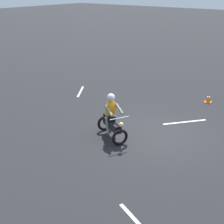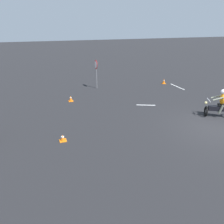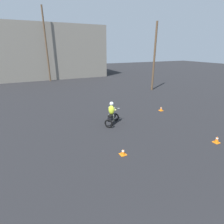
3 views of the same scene
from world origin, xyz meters
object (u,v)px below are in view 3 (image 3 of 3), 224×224
Objects in this scene: traffic_cone_near_right at (161,109)px; utility_pole_near at (154,57)px; motorcycle_rider_background at (112,115)px; utility_pole_far at (46,46)px; traffic_cone_far_center at (123,152)px; traffic_cone_mid_left at (217,140)px.

utility_pole_near is at bearing 58.14° from traffic_cone_near_right.
motorcycle_rider_background reaches higher than traffic_cone_near_right.
traffic_cone_far_center is at bearing -88.35° from utility_pole_far.
utility_pole_near is at bearing -47.68° from utility_pole_far.
motorcycle_rider_background is 4.61× the size of traffic_cone_near_right.
traffic_cone_far_center is at bearing 167.40° from traffic_cone_mid_left.
utility_pole_near is (10.41, 11.34, 3.84)m from traffic_cone_far_center.
utility_pole_near is (5.04, 12.54, 3.80)m from traffic_cone_mid_left.
utility_pole_far is (-0.68, 23.52, 5.29)m from traffic_cone_far_center.
traffic_cone_mid_left is 0.04× the size of utility_pole_far.
motorcycle_rider_background is at bearing -84.92° from utility_pole_far.
traffic_cone_near_right is 20.94m from utility_pole_far.
utility_pole_far is (-6.79, 19.10, 5.27)m from traffic_cone_near_right.
motorcycle_rider_background is at bearing 131.40° from traffic_cone_mid_left.
traffic_cone_near_right is 9.00m from utility_pole_near.
traffic_cone_near_right is 7.54m from traffic_cone_far_center.
utility_pole_near is at bearing 68.09° from traffic_cone_mid_left.
traffic_cone_far_center is 24.11m from utility_pole_far.
traffic_cone_mid_left is at bearing -3.33° from motorcycle_rider_background.
motorcycle_rider_background is at bearing -140.47° from utility_pole_near.
motorcycle_rider_background is at bearing 73.36° from traffic_cone_far_center.
utility_pole_far is at bearing 109.56° from traffic_cone_near_right.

